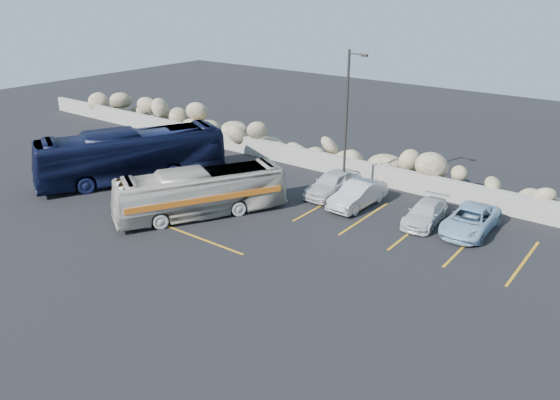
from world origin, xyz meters
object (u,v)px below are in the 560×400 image
Objects in this scene: car_c at (425,213)px; lamppost at (347,119)px; vintage_bus at (201,193)px; tour_coach at (132,155)px; car_a at (333,184)px; car_b at (358,195)px; car_d at (470,220)px.

lamppost is at bearing 163.45° from car_c.
vintage_bus is (-4.21, -7.21, -3.06)m from lamppost.
tour_coach is 12.24m from car_a.
vintage_bus is 7.28m from tour_coach.
tour_coach is 2.77× the size of car_b.
car_c is at bearing 41.44° from tour_coach.
tour_coach reaches higher than car_b.
car_c is 2.16m from car_d.
lamppost is 4.18m from car_b.
car_a is (3.90, 6.50, -0.53)m from vintage_bus.
lamppost reaches higher than vintage_bus.
car_b reaches higher than car_d.
car_d is at bearing 5.04° from car_c.
lamppost is at bearing 144.25° from car_b.
car_a reaches higher than car_d.
tour_coach reaches higher than car_a.
lamppost is 0.91× the size of vintage_bus.
vintage_bus is 8.33m from car_b.
vintage_bus reaches higher than car_c.
tour_coach is 19.61m from car_d.
lamppost reaches higher than tour_coach.
car_b reaches higher than car_c.
car_a is 0.96× the size of car_d.
car_c is at bearing 4.76° from car_b.
car_c is at bearing -2.71° from car_a.
car_d reaches higher than car_c.
lamppost is at bearing 172.58° from car_d.
car_c is (16.79, 4.73, -1.02)m from tour_coach.
lamppost is at bearing 88.86° from vintage_bus.
car_c is (9.64, 6.04, -0.70)m from vintage_bus.
tour_coach is (-11.37, -5.90, -2.74)m from lamppost.
vintage_bus is 11.40m from car_c.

